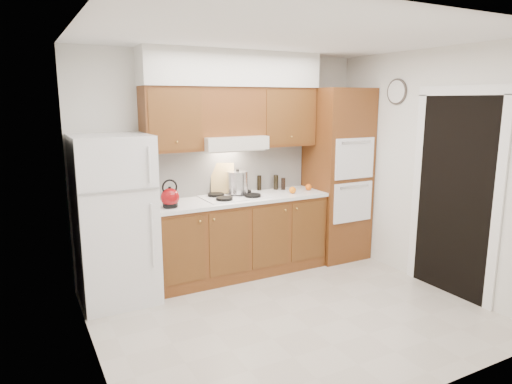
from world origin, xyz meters
TOP-DOWN VIEW (x-y plane):
  - floor at (0.00, 0.00)m, footprint 3.60×3.60m
  - ceiling at (0.00, 0.00)m, footprint 3.60×3.60m
  - wall_back at (0.00, 1.50)m, footprint 3.60×0.02m
  - wall_left at (-1.80, 0.00)m, footprint 0.02×3.00m
  - wall_right at (1.80, 0.00)m, footprint 0.02×3.00m
  - fridge at (-1.41, 1.14)m, footprint 0.75×0.72m
  - base_cabinets at (0.02, 1.20)m, footprint 2.11×0.60m
  - countertop at (0.03, 1.19)m, footprint 2.13×0.62m
  - backsplash at (0.02, 1.49)m, footprint 2.11×0.03m
  - oven_cabinet at (1.44, 1.18)m, footprint 0.70×0.65m
  - upper_cab_left at (-0.71, 1.33)m, footprint 0.63×0.33m
  - upper_cab_right at (0.72, 1.33)m, footprint 0.73×0.33m
  - range_hood at (-0.02, 1.27)m, footprint 0.75×0.45m
  - upper_cab_over_hood at (-0.02, 1.33)m, footprint 0.75×0.33m
  - soffit at (0.03, 1.32)m, footprint 2.13×0.36m
  - cooktop at (-0.02, 1.21)m, footprint 0.74×0.50m
  - doorway at (1.79, -0.35)m, footprint 0.02×0.90m
  - wall_clock at (1.79, 0.55)m, footprint 0.02×0.30m
  - kettle at (-0.84, 1.06)m, footprint 0.23×0.23m
  - cutting_board at (-0.08, 1.41)m, footprint 0.29×0.20m
  - stock_pot at (0.06, 1.29)m, footprint 0.31×0.31m
  - condiment_a at (0.44, 1.45)m, footprint 0.06×0.06m
  - condiment_b at (0.65, 1.39)m, footprint 0.07×0.07m
  - condiment_c at (0.72, 1.34)m, footprint 0.07×0.07m
  - orange_near at (0.98, 1.15)m, footprint 0.09×0.09m
  - orange_far at (0.69, 1.08)m, footprint 0.11×0.11m

SIDE VIEW (x-z plane):
  - floor at x=0.00m, z-range 0.00..0.00m
  - base_cabinets at x=0.02m, z-range 0.00..0.90m
  - fridge at x=-1.41m, z-range 0.00..1.72m
  - countertop at x=0.03m, z-range 0.90..0.94m
  - cooktop at x=-0.02m, z-range 0.94..0.95m
  - orange_near at x=0.98m, z-range 0.94..1.02m
  - orange_far at x=0.69m, z-range 0.94..1.02m
  - condiment_c at x=0.72m, z-range 0.94..1.09m
  - condiment_b at x=0.65m, z-range 0.94..1.13m
  - condiment_a at x=0.44m, z-range 0.94..1.13m
  - kettle at x=-0.84m, z-range 0.95..1.15m
  - doorway at x=1.79m, z-range 0.00..2.10m
  - stock_pot at x=0.06m, z-range 0.97..1.22m
  - oven_cabinet at x=1.44m, z-range 0.00..2.20m
  - cutting_board at x=-0.08m, z-range 0.96..1.32m
  - backsplash at x=0.02m, z-range 0.94..1.50m
  - wall_back at x=0.00m, z-range 0.00..2.60m
  - wall_left at x=-1.80m, z-range 0.00..2.60m
  - wall_right at x=1.80m, z-range 0.00..2.60m
  - range_hood at x=-0.02m, z-range 1.50..1.65m
  - upper_cab_left at x=-0.71m, z-range 1.50..2.20m
  - upper_cab_right at x=0.72m, z-range 1.50..2.20m
  - upper_cab_over_hood at x=-0.02m, z-range 1.65..2.20m
  - wall_clock at x=1.79m, z-range 2.00..2.30m
  - soffit at x=0.03m, z-range 2.20..2.60m
  - ceiling at x=0.00m, z-range 2.60..2.60m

